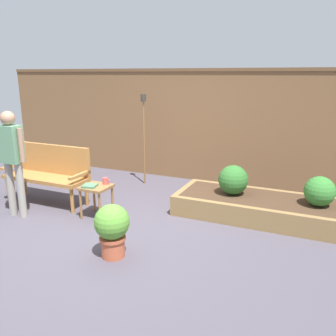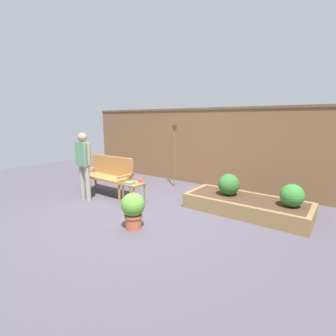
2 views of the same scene
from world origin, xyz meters
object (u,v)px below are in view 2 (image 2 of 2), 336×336
at_px(side_table, 134,187).
at_px(person_by_bench, 84,161).
at_px(book_on_table, 129,183).
at_px(shrub_near_bench, 229,185).
at_px(potted_boxwood, 133,208).
at_px(garden_bench, 109,172).
at_px(cup_on_table, 140,180).
at_px(shrub_far_corner, 292,196).
at_px(tiki_torch, 175,145).

distance_m(side_table, person_by_bench, 1.31).
height_order(book_on_table, shrub_near_bench, shrub_near_bench).
xyz_separation_m(side_table, potted_boxwood, (0.86, -0.91, -0.03)).
xyz_separation_m(garden_bench, cup_on_table, (1.17, -0.11, -0.02)).
relative_size(garden_bench, person_by_bench, 0.92).
bearing_deg(person_by_bench, garden_bench, 88.58).
height_order(garden_bench, shrub_far_corner, garden_bench).
distance_m(book_on_table, shrub_far_corner, 3.21).
xyz_separation_m(potted_boxwood, person_by_bench, (-1.96, 0.46, 0.57)).
relative_size(shrub_near_bench, tiki_torch, 0.26).
relative_size(shrub_far_corner, person_by_bench, 0.27).
distance_m(cup_on_table, shrub_near_bench, 1.90).
distance_m(book_on_table, tiki_torch, 1.95).
relative_size(side_table, potted_boxwood, 0.76).
bearing_deg(shrub_far_corner, cup_on_table, -163.70).
height_order(side_table, book_on_table, book_on_table).
bearing_deg(book_on_table, garden_bench, 150.63).
bearing_deg(shrub_far_corner, potted_boxwood, -138.35).
bearing_deg(tiki_torch, shrub_near_bench, -22.06).
relative_size(garden_bench, shrub_near_bench, 3.24).
height_order(cup_on_table, shrub_far_corner, shrub_far_corner).
height_order(garden_bench, person_by_bench, person_by_bench).
bearing_deg(shrub_near_bench, side_table, -151.21).
bearing_deg(side_table, potted_boxwood, -46.58).
bearing_deg(book_on_table, shrub_far_corner, 6.63).
relative_size(book_on_table, potted_boxwood, 0.30).
relative_size(cup_on_table, potted_boxwood, 0.19).
bearing_deg(book_on_table, side_table, 42.97).
height_order(side_table, potted_boxwood, potted_boxwood).
distance_m(side_table, shrub_near_bench, 2.04).
bearing_deg(side_table, cup_on_table, 58.08).
distance_m(garden_bench, tiki_torch, 1.90).
bearing_deg(shrub_far_corner, shrub_near_bench, 180.00).
bearing_deg(shrub_far_corner, garden_bench, -169.67).
xyz_separation_m(side_table, shrub_far_corner, (2.98, 0.98, 0.11)).
bearing_deg(garden_bench, person_by_bench, -91.42).
distance_m(tiki_torch, person_by_bench, 2.42).
xyz_separation_m(side_table, tiki_torch, (-0.13, 1.76, 0.77)).
xyz_separation_m(garden_bench, shrub_far_corner, (4.07, 0.74, -0.04)).
xyz_separation_m(shrub_far_corner, tiki_torch, (-3.11, 0.78, 0.66)).
xyz_separation_m(cup_on_table, tiki_torch, (-0.21, 1.62, 0.64)).
relative_size(book_on_table, tiki_torch, 0.11).
bearing_deg(shrub_near_bench, book_on_table, -150.10).
relative_size(side_table, cup_on_table, 3.90).
xyz_separation_m(book_on_table, tiki_torch, (-0.08, 1.83, 0.67)).
bearing_deg(person_by_bench, shrub_far_corner, 19.31).
xyz_separation_m(side_table, book_on_table, (-0.05, -0.07, 0.10)).
relative_size(cup_on_table, tiki_torch, 0.07).
bearing_deg(shrub_far_corner, side_table, -161.81).
bearing_deg(person_by_bench, shrub_near_bench, 26.38).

